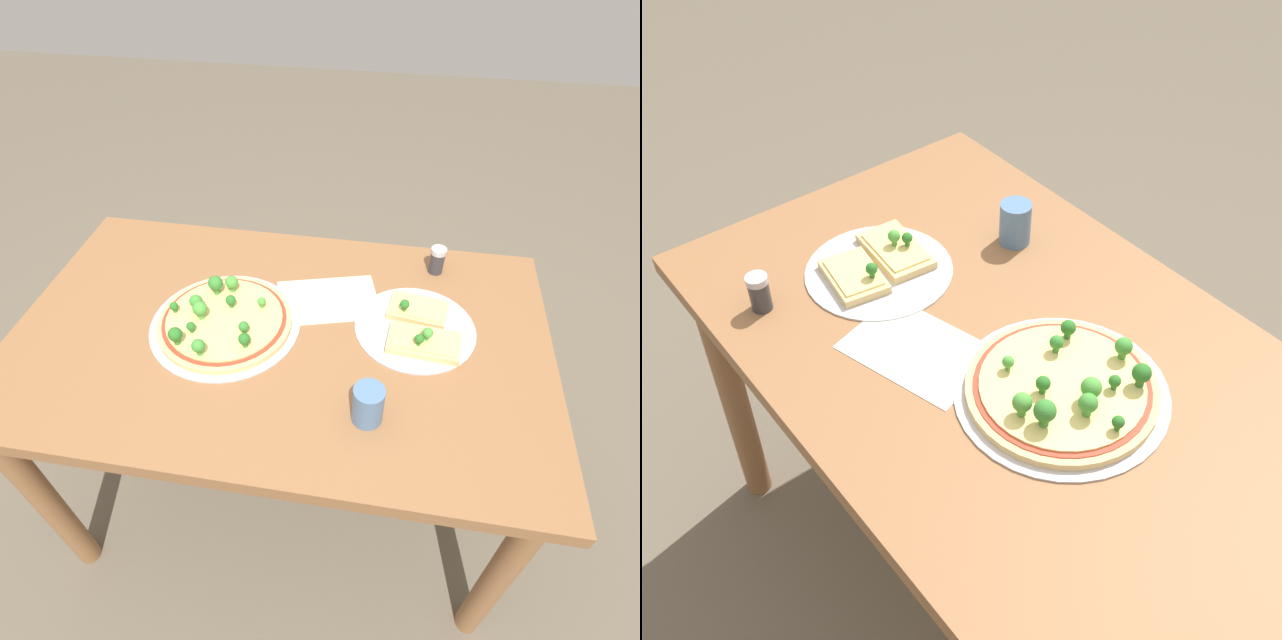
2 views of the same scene
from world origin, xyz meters
TOP-DOWN VIEW (x-y plane):
  - ground_plane at (0.00, 0.00)m, footprint 8.00×8.00m
  - dining_table at (0.00, 0.00)m, footprint 1.23×0.76m
  - pizza_tray_whole at (0.13, -0.00)m, footprint 0.35×0.35m
  - pizza_tray_slice at (-0.31, -0.05)m, footprint 0.28×0.28m
  - drinking_cup at (-0.22, 0.20)m, footprint 0.06×0.06m
  - condiment_shaker at (-0.35, -0.28)m, footprint 0.04×0.04m
  - paper_menu at (-0.09, -0.12)m, footprint 0.28×0.22m

SIDE VIEW (x-z plane):
  - ground_plane at x=0.00m, z-range 0.00..0.00m
  - dining_table at x=0.00m, z-range 0.26..1.00m
  - paper_menu at x=-0.09m, z-range 0.74..0.74m
  - pizza_tray_slice at x=-0.31m, z-range 0.72..0.77m
  - pizza_tray_whole at x=0.13m, z-range 0.71..0.79m
  - condiment_shaker at x=-0.35m, z-range 0.74..0.81m
  - drinking_cup at x=-0.22m, z-range 0.74..0.82m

